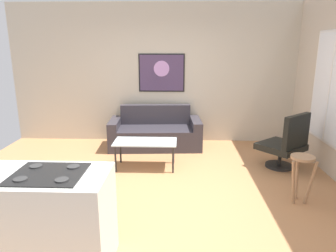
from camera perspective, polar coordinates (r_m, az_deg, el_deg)
ground at (r=4.43m, az=-1.47°, el=-12.04°), size 6.40×6.40×0.04m
back_wall at (r=6.40m, az=-0.18°, el=9.56°), size 6.40×0.05×2.80m
couch at (r=6.15m, az=-2.33°, el=-1.39°), size 1.82×0.92×0.80m
coffee_table at (r=5.06m, az=-4.20°, el=-3.25°), size 1.02×0.50×0.45m
armchair at (r=5.35m, az=20.95°, el=-3.05°), size 0.89×0.88×0.94m
bar_stool at (r=4.27m, az=23.45°, el=-7.09°), size 0.34×0.33×0.63m
kitchen_counter at (r=3.16m, az=-25.33°, el=-15.52°), size 1.58×0.64×0.93m
wall_painting at (r=6.36m, az=-1.19°, el=9.79°), size 0.93×0.03×0.77m
window at (r=5.41m, az=27.77°, el=6.25°), size 0.03×1.19×1.74m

